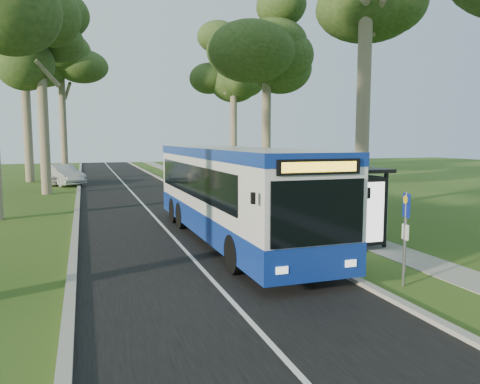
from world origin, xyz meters
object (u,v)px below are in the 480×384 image
Objects in this scene: litter_bin at (253,199)px; car_silver at (63,175)px; bus_stop_sign at (405,227)px; bus_shelter at (359,190)px; bus at (232,193)px; car_white at (57,175)px.

car_silver is (-10.04, 16.65, 0.31)m from litter_bin.
bus_stop_sign is 4.88m from bus_shelter.
bus is at bearing 124.53° from bus_stop_sign.
car_silver reaches higher than car_white.
car_silver is at bearing -69.36° from car_white.
bus_stop_sign is 32.45m from car_white.
bus_stop_sign is 0.48× the size of car_silver.
car_silver is at bearing 119.24° from bus_stop_sign.
bus reaches higher than car_white.
car_white is at bearing 121.00° from litter_bin.
bus is 24.73m from car_silver.
bus_shelter is at bearing -22.73° from bus.
bus is at bearing -82.69° from car_white.
litter_bin is at bearing 95.60° from bus_shelter.
bus reaches higher than car_silver.
bus_stop_sign is at bearing -97.71° from car_silver.
bus_stop_sign is at bearing -108.24° from bus_shelter.
bus reaches higher than bus_shelter.
car_silver is (-6.59, 23.82, -0.93)m from bus.
bus_shelter is 3.16× the size of litter_bin.
bus_stop_sign reaches higher than car_white.
bus is 12.78× the size of litter_bin.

